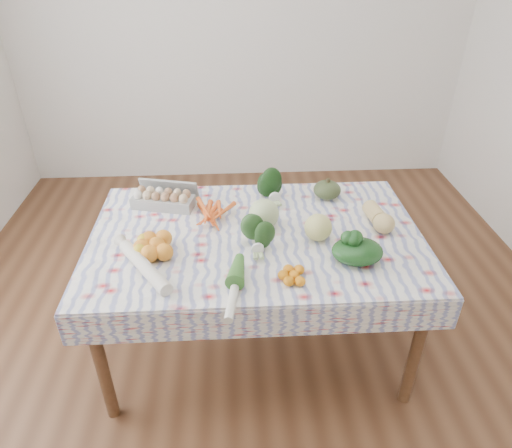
% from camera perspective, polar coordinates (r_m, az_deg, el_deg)
% --- Properties ---
extents(ground, '(4.50, 4.50, 0.00)m').
position_cam_1_polar(ground, '(2.78, 0.00, -14.39)').
color(ground, '#54311C').
rests_on(ground, ground).
extents(wall_back, '(4.00, 0.04, 2.80)m').
position_cam_1_polar(wall_back, '(4.20, -1.94, 23.81)').
color(wall_back, white).
rests_on(wall_back, ground).
extents(dining_table, '(1.60, 1.00, 0.75)m').
position_cam_1_polar(dining_table, '(2.34, 0.00, -2.93)').
color(dining_table, brown).
rests_on(dining_table, ground).
extents(tablecloth, '(1.66, 1.06, 0.01)m').
position_cam_1_polar(tablecloth, '(2.29, 0.00, -1.35)').
color(tablecloth, white).
rests_on(tablecloth, dining_table).
extents(egg_carton, '(0.36, 0.21, 0.09)m').
position_cam_1_polar(egg_carton, '(2.54, -11.56, 2.98)').
color(egg_carton, '#9D9E99').
rests_on(egg_carton, tablecloth).
extents(carrot_bunch, '(0.31, 0.30, 0.05)m').
position_cam_1_polar(carrot_bunch, '(2.41, -5.59, 1.15)').
color(carrot_bunch, orange).
rests_on(carrot_bunch, tablecloth).
extents(kale_bunch, '(0.20, 0.18, 0.15)m').
position_cam_1_polar(kale_bunch, '(2.55, 1.98, 4.48)').
color(kale_bunch, black).
rests_on(kale_bunch, tablecloth).
extents(kabocha_squash, '(0.19, 0.19, 0.10)m').
position_cam_1_polar(kabocha_squash, '(2.61, 8.88, 4.26)').
color(kabocha_squash, '#3B4826').
rests_on(kabocha_squash, tablecloth).
extents(cabbage, '(0.18, 0.18, 0.15)m').
position_cam_1_polar(cabbage, '(2.30, 1.00, 1.28)').
color(cabbage, '#B7CB88').
rests_on(cabbage, tablecloth).
extents(butternut_squash, '(0.14, 0.25, 0.11)m').
position_cam_1_polar(butternut_squash, '(2.41, 15.11, 0.97)').
color(butternut_squash, tan).
rests_on(butternut_squash, tablecloth).
extents(orange_cluster, '(0.30, 0.30, 0.09)m').
position_cam_1_polar(orange_cluster, '(2.18, -12.33, -2.64)').
color(orange_cluster, orange).
rests_on(orange_cluster, tablecloth).
extents(broccoli, '(0.15, 0.15, 0.11)m').
position_cam_1_polar(broccoli, '(2.15, 0.12, -2.05)').
color(broccoli, '#22471C').
rests_on(broccoli, tablecloth).
extents(mandarin_cluster, '(0.17, 0.17, 0.05)m').
position_cam_1_polar(mandarin_cluster, '(1.99, 4.79, -6.32)').
color(mandarin_cluster, orange).
rests_on(mandarin_cluster, tablecloth).
extents(grapefruit, '(0.14, 0.14, 0.13)m').
position_cam_1_polar(grapefruit, '(2.23, 7.78, -0.42)').
color(grapefruit, '#D3CF73').
rests_on(grapefruit, tablecloth).
extents(spinach_bag, '(0.29, 0.26, 0.10)m').
position_cam_1_polar(spinach_bag, '(2.13, 12.55, -3.35)').
color(spinach_bag, '#133613').
rests_on(spinach_bag, tablecloth).
extents(daikon, '(0.29, 0.38, 0.06)m').
position_cam_1_polar(daikon, '(2.08, -13.76, -5.20)').
color(daikon, silver).
rests_on(daikon, tablecloth).
extents(leek, '(0.09, 0.37, 0.04)m').
position_cam_1_polar(leek, '(1.92, -2.71, -8.09)').
color(leek, white).
rests_on(leek, tablecloth).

